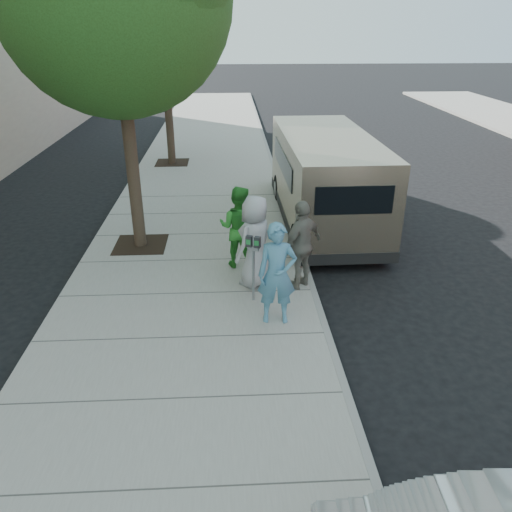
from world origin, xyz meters
The scene contains 10 objects.
ground centered at (0.00, 0.00, 0.00)m, with size 120.00×120.00×0.00m, color black.
sidewalk centered at (-1.00, 0.00, 0.07)m, with size 5.00×60.00×0.15m, color gray.
curb_face centered at (1.44, 0.00, 0.07)m, with size 0.12×60.00×0.16m, color gray.
tree_far centered at (-2.25, 10.00, 4.88)m, with size 3.92×3.80×6.49m.
parking_meter centered at (0.24, -0.33, 1.09)m, with size 0.28×0.18×1.30m.
van centered at (2.30, 3.95, 1.25)m, with size 2.24×6.43×2.37m.
person_officer centered at (0.61, -1.05, 1.06)m, with size 0.66×0.43×1.82m, color teal.
person_green_shirt centered at (0.01, 1.19, 1.03)m, with size 0.86×0.67×1.77m, color green.
person_gray_shirt centered at (0.30, 0.32, 1.07)m, with size 0.90×0.59×1.84m, color #A9A9AC.
person_striped_polo centered at (1.20, 0.18, 1.04)m, with size 1.04×0.44×1.78m, color gray.
Camera 1 is at (-0.15, -8.53, 4.93)m, focal length 35.00 mm.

